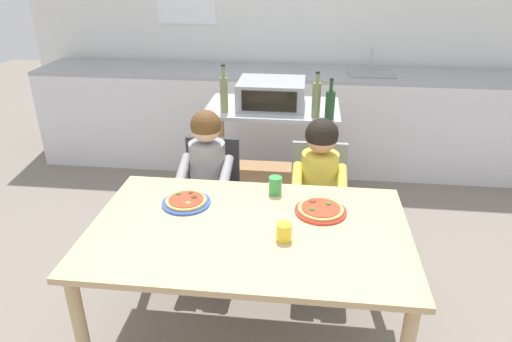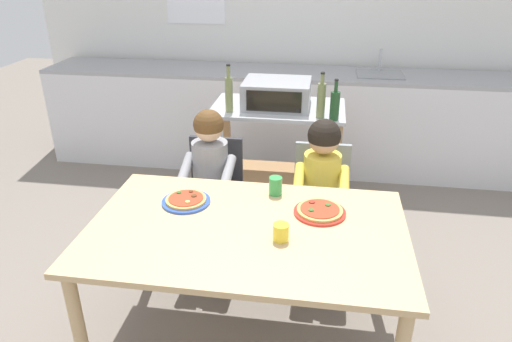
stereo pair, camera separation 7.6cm
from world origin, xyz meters
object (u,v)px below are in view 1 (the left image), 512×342
bottle_slim_sauce (224,93)px  pizza_plate_red_rimmed (321,210)px  dining_chair_left (211,192)px  dining_chair_right (317,199)px  bottle_dark_olive_oil (330,104)px  child_in_grey_shirt (206,176)px  kitchen_island_cart (272,144)px  child_in_yellow_shirt (319,182)px  bottle_tall_green_wine (316,99)px  drinking_cup_yellow (284,232)px  toaster_oven (271,94)px  drinking_cup_green (275,186)px  dining_table (249,243)px  pizza_plate_blue_rimmed (186,202)px

bottle_slim_sauce → pizza_plate_red_rimmed: bearing=-57.8°
dining_chair_left → dining_chair_right: (0.68, -0.00, 0.00)m
bottle_dark_olive_oil → dining_chair_left: 0.97m
child_in_grey_shirt → pizza_plate_red_rimmed: (0.68, -0.46, 0.08)m
kitchen_island_cart → child_in_yellow_shirt: bearing=-65.9°
child_in_yellow_shirt → bottle_tall_green_wine: bearing=93.5°
child_in_yellow_shirt → drinking_cup_yellow: bearing=-102.9°
dining_chair_right → pizza_plate_red_rimmed: (-0.00, -0.58, 0.26)m
toaster_oven → dining_chair_right: size_ratio=0.58×
child_in_yellow_shirt → drinking_cup_green: child_in_yellow_shirt is taller
kitchen_island_cart → child_in_grey_shirt: (-0.34, -0.76, 0.08)m
bottle_dark_olive_oil → drinking_cup_green: size_ratio=2.83×
pizza_plate_red_rimmed → drinking_cup_green: (-0.24, 0.17, 0.04)m
kitchen_island_cart → bottle_dark_olive_oil: bearing=-30.4°
child_in_grey_shirt → drinking_cup_yellow: size_ratio=12.73×
dining_table → dining_chair_right: (0.34, 0.76, -0.16)m
pizza_plate_blue_rimmed → bottle_tall_green_wine: bearing=57.7°
drinking_cup_yellow → drinking_cup_green: bearing=99.6°
bottle_dark_olive_oil → bottle_tall_green_wine: (-0.09, 0.04, 0.02)m
dining_chair_right → pizza_plate_blue_rimmed: dining_chair_right is taller
bottle_slim_sauce → child_in_grey_shirt: 0.69m
bottle_slim_sauce → dining_chair_left: size_ratio=0.41×
bottle_dark_olive_oil → drinking_cup_green: bottle_dark_olive_oil is taller
bottle_dark_olive_oil → pizza_plate_blue_rimmed: 1.25m
dining_chair_left → child_in_yellow_shirt: (0.68, -0.12, 0.18)m
pizza_plate_red_rimmed → dining_chair_left: bearing=139.2°
pizza_plate_red_rimmed → drinking_cup_yellow: drinking_cup_yellow is taller
bottle_tall_green_wine → kitchen_island_cart: bearing=147.6°
dining_chair_left → pizza_plate_red_rimmed: size_ratio=3.17×
bottle_slim_sauce → drinking_cup_yellow: bottle_slim_sauce is taller
toaster_oven → dining_table: toaster_oven is taller
dining_chair_right → kitchen_island_cart: bearing=118.0°
dining_chair_left → toaster_oven: bearing=62.8°
toaster_oven → bottle_tall_green_wine: (0.32, -0.20, 0.03)m
bottle_tall_green_wine → toaster_oven: bearing=148.0°
pizza_plate_red_rimmed → drinking_cup_green: size_ratio=2.63×
bottle_slim_sauce → bottle_tall_green_wine: size_ratio=1.08×
toaster_oven → bottle_tall_green_wine: bearing=-32.0°
pizza_plate_blue_rimmed → pizza_plate_red_rimmed: bearing=-0.5°
bottle_dark_olive_oil → dining_chair_left: bottle_dark_olive_oil is taller
pizza_plate_red_rimmed → drinking_cup_green: drinking_cup_green is taller
dining_chair_right → pizza_plate_red_rimmed: bearing=-90.0°
dining_chair_right → drinking_cup_yellow: bearing=-101.1°
drinking_cup_green → bottle_tall_green_wine: bearing=76.7°
pizza_plate_red_rimmed → child_in_grey_shirt: bearing=145.7°
bottle_tall_green_wine → drinking_cup_yellow: bearing=-95.8°
bottle_slim_sauce → child_in_grey_shirt: bottle_slim_sauce is taller
bottle_tall_green_wine → pizza_plate_blue_rimmed: 1.24m
kitchen_island_cart → drinking_cup_yellow: 1.50m
bottle_dark_olive_oil → toaster_oven: bearing=149.8°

